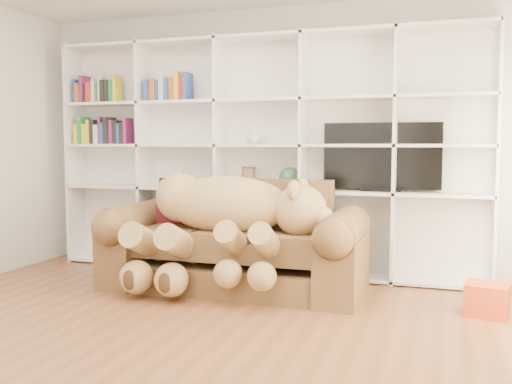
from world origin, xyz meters
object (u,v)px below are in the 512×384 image
(teddy_bear, at_px, (224,216))
(gift_box, at_px, (487,300))
(sofa, at_px, (235,248))
(tv, at_px, (382,157))

(teddy_bear, bearing_deg, gift_box, -0.60)
(sofa, height_order, gift_box, sofa)
(sofa, relative_size, tv, 2.11)
(teddy_bear, relative_size, tv, 1.58)
(teddy_bear, distance_m, tv, 1.63)
(gift_box, height_order, tv, tv)
(sofa, relative_size, teddy_bear, 1.34)
(teddy_bear, xyz_separation_m, tv, (1.26, 0.90, 0.51))
(tv, bearing_deg, teddy_bear, -144.54)
(sofa, xyz_separation_m, tv, (1.23, 0.70, 0.82))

